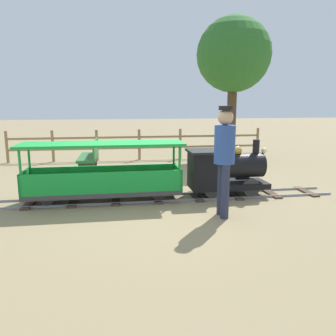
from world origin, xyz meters
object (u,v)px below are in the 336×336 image
object	(u,v)px
locomotive	(224,170)
park_bench	(90,157)
oak_tree_near	(234,56)
conductor_person	(224,153)
passenger_car	(104,177)

from	to	relation	value
locomotive	park_bench	xyz separation A→B (m)	(-2.23, -2.51, -0.07)
oak_tree_near	conductor_person	bearing A→B (deg)	-20.50
oak_tree_near	locomotive	bearing A→B (deg)	-20.82
conductor_person	park_bench	size ratio (longest dim) A/B	1.24
park_bench	oak_tree_near	bearing A→B (deg)	113.96
locomotive	oak_tree_near	world-z (taller)	oak_tree_near
conductor_person	locomotive	bearing A→B (deg)	160.76
passenger_car	oak_tree_near	xyz separation A→B (m)	(-4.03, 3.65, 2.58)
passenger_car	locomotive	bearing A→B (deg)	90.00
locomotive	conductor_person	distance (m)	1.20
park_bench	passenger_car	bearing A→B (deg)	9.76
passenger_car	park_bench	xyz separation A→B (m)	(-2.23, -0.38, -0.01)
conductor_person	park_bench	xyz separation A→B (m)	(-3.28, -2.14, -0.54)
locomotive	passenger_car	distance (m)	2.12
locomotive	passenger_car	size ratio (longest dim) A/B	0.54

